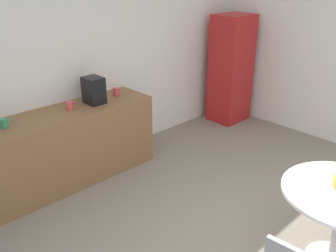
{
  "coord_description": "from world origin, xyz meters",
  "views": [
    {
      "loc": [
        -2.21,
        -0.95,
        2.39
      ],
      "look_at": [
        0.07,
        1.45,
        0.95
      ],
      "focal_mm": 38.61,
      "sensor_mm": 36.0,
      "label": 1
    }
  ],
  "objects_px": {
    "coffee_maker": "(94,90)",
    "mug_green": "(70,106)",
    "mug_white": "(4,123)",
    "locker_cabinet": "(231,69)",
    "mug_red": "(116,91)"
  },
  "relations": [
    {
      "from": "locker_cabinet",
      "to": "mug_white",
      "type": "relative_size",
      "value": 13.55
    },
    {
      "from": "mug_red",
      "to": "coffee_maker",
      "type": "xyz_separation_m",
      "value": [
        -0.37,
        -0.06,
        0.11
      ]
    },
    {
      "from": "locker_cabinet",
      "to": "mug_green",
      "type": "distance_m",
      "value": 2.9
    },
    {
      "from": "locker_cabinet",
      "to": "mug_red",
      "type": "bearing_deg",
      "value": 175.78
    },
    {
      "from": "locker_cabinet",
      "to": "mug_green",
      "type": "xyz_separation_m",
      "value": [
        -2.89,
        0.1,
        0.07
      ]
    },
    {
      "from": "coffee_maker",
      "to": "mug_green",
      "type": "bearing_deg",
      "value": 179.17
    },
    {
      "from": "mug_red",
      "to": "coffee_maker",
      "type": "height_order",
      "value": "coffee_maker"
    },
    {
      "from": "locker_cabinet",
      "to": "mug_red",
      "type": "height_order",
      "value": "locker_cabinet"
    },
    {
      "from": "locker_cabinet",
      "to": "coffee_maker",
      "type": "xyz_separation_m",
      "value": [
        -2.56,
        0.1,
        0.19
      ]
    },
    {
      "from": "mug_green",
      "to": "mug_red",
      "type": "relative_size",
      "value": 1.0
    },
    {
      "from": "mug_red",
      "to": "coffee_maker",
      "type": "bearing_deg",
      "value": -170.47
    },
    {
      "from": "mug_green",
      "to": "mug_red",
      "type": "height_order",
      "value": "same"
    },
    {
      "from": "mug_white",
      "to": "mug_red",
      "type": "bearing_deg",
      "value": 2.22
    },
    {
      "from": "mug_white",
      "to": "coffee_maker",
      "type": "xyz_separation_m",
      "value": [
        1.08,
        -0.01,
        0.11
      ]
    },
    {
      "from": "locker_cabinet",
      "to": "mug_red",
      "type": "distance_m",
      "value": 2.2
    }
  ]
}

